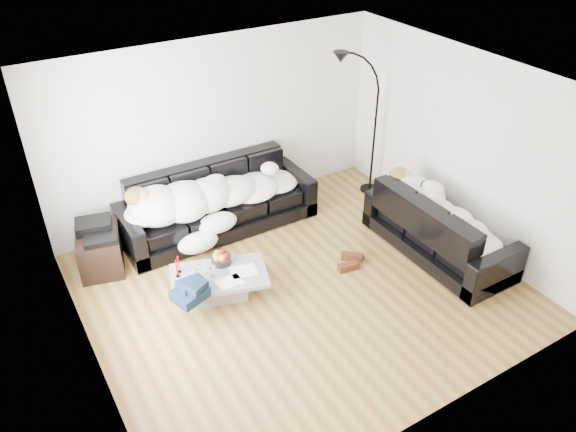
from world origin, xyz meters
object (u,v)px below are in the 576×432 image
sofa_back (218,201)px  wine_glass_a (200,271)px  wine_glass_b (197,276)px  sleeper_back (218,190)px  shoes (350,262)px  sofa_right (440,225)px  wine_glass_c (212,270)px  sleeper_right (443,212)px  stereo (96,229)px  floor_lamp (375,131)px  fruit_bowl (221,257)px  coffee_table (220,285)px  av_cabinet (100,250)px  candle_left (177,269)px  candle_right (179,265)px

sofa_back → wine_glass_a: (-0.84, -1.29, -0.03)m
wine_glass_b → sleeper_back: bearing=55.1°
wine_glass_a → shoes: bearing=-11.8°
sofa_right → sleeper_back: bearing=48.6°
sleeper_back → wine_glass_c: (-0.72, -1.32, -0.23)m
wine_glass_b → wine_glass_c: wine_glass_c is taller
sleeper_right → stereo: sleeper_right is taller
wine_glass_a → wine_glass_b: bearing=-136.4°
sofa_right → wine_glass_b: 3.25m
wine_glass_b → floor_lamp: floor_lamp is taller
fruit_bowl → shoes: size_ratio=0.55×
coffee_table → av_cabinet: size_ratio=1.50×
sofa_back → shoes: size_ratio=5.84×
coffee_table → stereo: bearing=128.8°
wine_glass_b → candle_left: bearing=130.1°
sofa_back → candle_left: size_ratio=11.56×
sofa_back → shoes: sofa_back is taller
candle_left → wine_glass_c: bearing=-31.5°
sofa_right → candle_left: size_ratio=8.85×
floor_lamp → stereo: bearing=-161.9°
candle_right → stereo: size_ratio=0.52×
sleeper_back → fruit_bowl: size_ratio=9.06×
coffee_table → floor_lamp: bearing=19.3°
sofa_back → stereo: (-1.70, -0.03, 0.14)m
fruit_bowl → wine_glass_a: wine_glass_a is taller
sleeper_right → wine_glass_b: bearing=77.5°
wine_glass_a → stereo: bearing=124.5°
wine_glass_c → sofa_back: bearing=62.4°
fruit_bowl → av_cabinet: bearing=136.4°
stereo → floor_lamp: (4.24, -0.22, 0.44)m
wine_glass_c → av_cabinet: bearing=126.4°
coffee_table → candle_left: size_ratio=4.79×
sleeper_back → av_cabinet: (-1.70, 0.02, -0.39)m
sofa_back → sleeper_back: bearing=-90.0°
wine_glass_b → stereo: bearing=121.2°
wine_glass_c → wine_glass_a: bearing=146.0°
sleeper_right → floor_lamp: bearing=-8.4°
wine_glass_c → av_cabinet: (-0.98, 1.33, -0.17)m
coffee_table → wine_glass_a: bearing=159.0°
shoes → stereo: stereo is taller
candle_right → av_cabinet: size_ratio=0.30×
floor_lamp → sleeper_back: bearing=-163.5°
wine_glass_b → shoes: wine_glass_b is taller
wine_glass_c → floor_lamp: (3.25, 1.11, 0.60)m
shoes → sleeper_right: bearing=2.4°
sofa_right → fruit_bowl: (-2.78, 0.88, -0.02)m
wine_glass_c → floor_lamp: floor_lamp is taller
sleeper_back → coffee_table: size_ratio=2.04×
coffee_table → wine_glass_b: bearing=176.3°
wine_glass_b → wine_glass_c: (0.19, -0.02, 0.01)m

